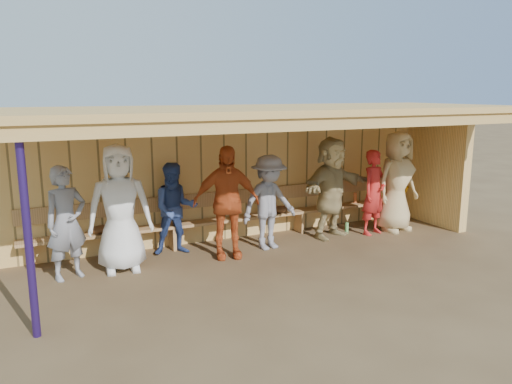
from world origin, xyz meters
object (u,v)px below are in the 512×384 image
(bench, at_px, (238,212))
(player_e, at_px, (269,202))
(player_b, at_px, (120,208))
(player_d, at_px, (226,202))
(player_f, at_px, (331,188))
(player_c, at_px, (175,209))
(player_g, at_px, (374,192))
(player_h, at_px, (397,182))
(player_a, at_px, (66,223))

(bench, bearing_deg, player_e, -70.38)
(player_b, relative_size, player_e, 1.19)
(player_d, distance_m, player_f, 2.25)
(player_b, xyz_separation_m, player_c, (0.99, 0.43, -0.20))
(player_g, relative_size, player_h, 0.83)
(player_h, bearing_deg, player_g, 173.26)
(player_b, distance_m, bench, 2.45)
(player_g, xyz_separation_m, bench, (-2.52, 0.78, -0.30))
(player_b, relative_size, player_f, 1.03)
(player_g, height_order, bench, player_g)
(player_g, bearing_deg, player_d, 165.60)
(player_f, bearing_deg, player_c, 155.59)
(player_e, xyz_separation_m, player_h, (2.81, -0.04, 0.16))
(player_c, bearing_deg, player_b, -148.09)
(player_a, relative_size, player_d, 0.90)
(player_g, bearing_deg, bench, 147.09)
(player_f, xyz_separation_m, player_g, (0.87, -0.18, -0.14))
(player_a, bearing_deg, bench, -7.14)
(player_f, height_order, player_g, player_f)
(player_g, distance_m, bench, 2.66)
(player_d, height_order, bench, player_d)
(player_c, xyz_separation_m, player_e, (1.56, -0.43, 0.05))
(player_f, distance_m, player_g, 0.90)
(player_b, height_order, player_c, player_b)
(player_e, bearing_deg, player_b, 171.41)
(bench, bearing_deg, player_h, -14.18)
(player_h, distance_m, bench, 3.21)
(player_h, xyz_separation_m, bench, (-3.07, 0.78, -0.47))
(bench, bearing_deg, player_f, -20.01)
(player_h, bearing_deg, player_b, 172.53)
(player_f, height_order, bench, player_f)
(player_f, bearing_deg, player_a, 163.06)
(player_d, height_order, player_g, player_d)
(player_a, relative_size, player_h, 0.86)
(player_c, relative_size, player_f, 0.82)
(player_c, height_order, bench, player_c)
(player_a, xyz_separation_m, player_h, (6.15, -0.03, 0.14))
(player_a, xyz_separation_m, player_c, (1.78, 0.44, -0.06))
(player_d, relative_size, player_f, 0.98)
(player_c, bearing_deg, bench, 21.76)
(player_h, bearing_deg, bench, 158.79)
(player_a, bearing_deg, player_b, -20.05)
(player_d, distance_m, player_h, 3.66)
(player_c, bearing_deg, player_e, -6.94)
(player_e, relative_size, bench, 0.22)
(player_a, xyz_separation_m, bench, (3.07, 0.75, -0.32))
(player_g, bearing_deg, player_b, 163.73)
(player_a, height_order, player_g, player_a)
(player_a, bearing_deg, player_h, -21.06)
(player_e, xyz_separation_m, player_g, (2.26, -0.04, -0.01))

